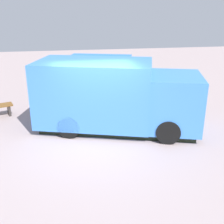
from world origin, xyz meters
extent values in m
plane|color=#A38F90|center=(0.00, 0.00, 0.00)|extent=(40.00, 40.00, 0.00)
cube|color=#3D80DF|center=(-1.12, 0.09, 1.22)|extent=(3.07, 4.06, 2.04)
cube|color=#3D80DF|center=(-0.32, 2.53, 1.03)|extent=(2.36, 2.08, 1.66)
cube|color=black|center=(-0.09, 3.25, 1.32)|extent=(1.58, 0.54, 0.63)
cube|color=black|center=(-2.11, 0.41, 1.34)|extent=(0.64, 1.89, 0.71)
cube|color=blue|center=(-2.38, 0.50, 2.20)|extent=(1.24, 2.24, 0.03)
cube|color=black|center=(-0.88, 0.82, 0.10)|extent=(3.08, 5.16, 0.20)
cylinder|color=black|center=(0.49, 2.05, 0.36)|extent=(0.43, 0.75, 0.72)
cylinder|color=black|center=(-1.26, 2.62, 0.36)|extent=(0.43, 0.75, 0.72)
cylinder|color=black|center=(-0.44, -0.81, 0.36)|extent=(0.43, 0.75, 0.72)
cylinder|color=black|center=(-2.19, -0.24, 0.36)|extent=(0.43, 0.75, 0.72)
cylinder|color=silver|center=(-4.42, 4.00, 0.18)|extent=(0.41, 0.41, 0.35)
torus|color=silver|center=(-4.42, 4.00, 0.34)|extent=(0.44, 0.44, 0.04)
ellipsoid|color=#2E5B24|center=(-4.42, 4.00, 0.51)|extent=(0.41, 0.41, 0.35)
sphere|color=yellow|center=(-4.52, 4.13, 0.57)|extent=(0.09, 0.09, 0.09)
sphere|color=yellow|center=(-4.47, 4.15, 0.58)|extent=(0.07, 0.07, 0.07)
sphere|color=yellow|center=(-4.53, 3.91, 0.60)|extent=(0.06, 0.06, 0.06)
sphere|color=yellow|center=(-4.59, 3.96, 0.55)|extent=(0.07, 0.07, 0.07)
sphere|color=#F1DF4C|center=(-4.40, 4.16, 0.57)|extent=(0.06, 0.06, 0.06)
sphere|color=#E8D153|center=(-4.25, 3.98, 0.53)|extent=(0.07, 0.07, 0.07)
cube|color=#332D2A|center=(-2.81, -2.96, 0.20)|extent=(0.35, 0.19, 0.39)
camera|label=1|loc=(7.51, -0.91, 3.76)|focal=44.52mm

